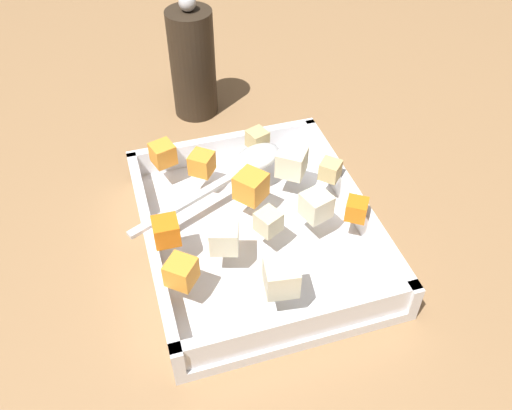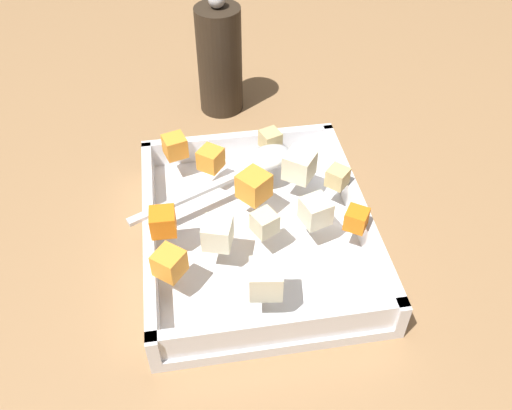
{
  "view_description": "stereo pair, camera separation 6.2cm",
  "coord_description": "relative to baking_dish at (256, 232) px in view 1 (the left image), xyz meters",
  "views": [
    {
      "loc": [
        0.42,
        -0.14,
        0.49
      ],
      "look_at": [
        -0.0,
        -0.01,
        0.06
      ],
      "focal_mm": 38.36,
      "sensor_mm": 36.0,
      "label": 1
    },
    {
      "loc": [
        0.44,
        -0.08,
        0.49
      ],
      "look_at": [
        -0.0,
        -0.01,
        0.06
      ],
      "focal_mm": 38.36,
      "sensor_mm": 36.0,
      "label": 2
    }
  ],
  "objects": [
    {
      "name": "ground_plane",
      "position": [
        0.0,
        0.01,
        -0.01
      ],
      "size": [
        4.0,
        4.0,
        0.0
      ],
      "primitive_type": "plane",
      "color": "#936D47"
    },
    {
      "name": "baking_dish",
      "position": [
        0.0,
        0.0,
        0.0
      ],
      "size": [
        0.31,
        0.26,
        0.05
      ],
      "color": "silver",
      "rests_on": "ground_plane"
    },
    {
      "name": "carrot_chunk_heap_top",
      "position": [
        0.04,
        0.11,
        0.05
      ],
      "size": [
        0.03,
        0.03,
        0.02
      ],
      "primitive_type": "cube",
      "rotation": [
        0.0,
        0.0,
        5.69
      ],
      "color": "orange",
      "rests_on": "baking_dish"
    },
    {
      "name": "carrot_chunk_rim_edge",
      "position": [
        -0.09,
        -0.04,
        0.05
      ],
      "size": [
        0.04,
        0.04,
        0.03
      ],
      "primitive_type": "cube",
      "rotation": [
        0.0,
        0.0,
        5.61
      ],
      "color": "orange",
      "rests_on": "baking_dish"
    },
    {
      "name": "carrot_chunk_near_right",
      "position": [
        0.07,
        -0.1,
        0.05
      ],
      "size": [
        0.04,
        0.04,
        0.03
      ],
      "primitive_type": "cube",
      "rotation": [
        0.0,
        0.0,
        0.87
      ],
      "color": "orange",
      "rests_on": "baking_dish"
    },
    {
      "name": "carrot_chunk_corner_se",
      "position": [
        -0.12,
        -0.09,
        0.05
      ],
      "size": [
        0.03,
        0.03,
        0.03
      ],
      "primitive_type": "cube",
      "rotation": [
        0.0,
        0.0,
        1.86
      ],
      "color": "orange",
      "rests_on": "baking_dish"
    },
    {
      "name": "carrot_chunk_corner_nw",
      "position": [
        -0.03,
        0.0,
        0.05
      ],
      "size": [
        0.05,
        0.05,
        0.03
      ],
      "primitive_type": "cube",
      "rotation": [
        0.0,
        0.0,
        0.68
      ],
      "color": "orange",
      "rests_on": "baking_dish"
    },
    {
      "name": "carrot_chunk_far_left",
      "position": [
        0.01,
        -0.11,
        0.05
      ],
      "size": [
        0.03,
        0.03,
        0.03
      ],
      "primitive_type": "cube",
      "rotation": [
        0.0,
        0.0,
        4.68
      ],
      "color": "orange",
      "rests_on": "baking_dish"
    },
    {
      "name": "potato_chunk_mid_left",
      "position": [
        -0.05,
        0.06,
        0.05
      ],
      "size": [
        0.05,
        0.05,
        0.03
      ],
      "primitive_type": "cube",
      "rotation": [
        0.0,
        0.0,
        2.5
      ],
      "color": "beige",
      "rests_on": "baking_dish"
    },
    {
      "name": "potato_chunk_under_handle",
      "position": [
        0.11,
        -0.01,
        0.05
      ],
      "size": [
        0.04,
        0.04,
        0.03
      ],
      "primitive_type": "cube",
      "rotation": [
        0.0,
        0.0,
        4.57
      ],
      "color": "beige",
      "rests_on": "baking_dish"
    },
    {
      "name": "potato_chunk_back_center",
      "position": [
        -0.12,
        0.04,
        0.05
      ],
      "size": [
        0.03,
        0.03,
        0.02
      ],
      "primitive_type": "cube",
      "rotation": [
        0.0,
        0.0,
        1.92
      ],
      "color": "tan",
      "rests_on": "baking_dish"
    },
    {
      "name": "potato_chunk_far_right",
      "position": [
        0.04,
        -0.05,
        0.05
      ],
      "size": [
        0.04,
        0.04,
        0.03
      ],
      "primitive_type": "cube",
      "rotation": [
        0.0,
        0.0,
        5.98
      ],
      "color": "beige",
      "rests_on": "baking_dish"
    },
    {
      "name": "potato_chunk_heap_side",
      "position": [
        0.03,
        0.0,
        0.05
      ],
      "size": [
        0.03,
        0.03,
        0.02
      ],
      "primitive_type": "cube",
      "rotation": [
        0.0,
        0.0,
        5.18
      ],
      "color": "beige",
      "rests_on": "baking_dish"
    },
    {
      "name": "potato_chunk_corner_ne",
      "position": [
        -0.03,
        0.1,
        0.05
      ],
      "size": [
        0.03,
        0.03,
        0.02
      ],
      "primitive_type": "cube",
      "rotation": [
        0.0,
        0.0,
        0.8
      ],
      "color": "tan",
      "rests_on": "baking_dish"
    },
    {
      "name": "potato_chunk_center",
      "position": [
        0.02,
        0.06,
        0.05
      ],
      "size": [
        0.04,
        0.04,
        0.03
      ],
      "primitive_type": "cube",
      "rotation": [
        0.0,
        0.0,
        1.88
      ],
      "color": "beige",
      "rests_on": "baking_dish"
    },
    {
      "name": "serving_spoon",
      "position": [
        -0.08,
        0.01,
        0.04
      ],
      "size": [
        0.12,
        0.21,
        0.02
      ],
      "rotation": [
        0.0,
        0.0,
        5.15
      ],
      "color": "silver",
      "rests_on": "baking_dish"
    },
    {
      "name": "pepper_mill",
      "position": [
        -0.29,
        -0.01,
        0.07
      ],
      "size": [
        0.07,
        0.07,
        0.19
      ],
      "color": "#2D2319",
      "rests_on": "ground_plane"
    }
  ]
}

